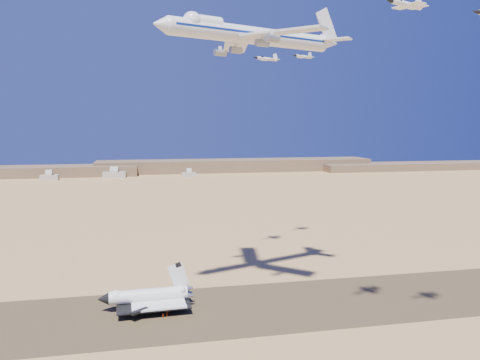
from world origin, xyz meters
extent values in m
plane|color=tan|center=(0.00, 0.00, 0.00)|extent=(1200.00, 1200.00, 0.00)
cube|color=brown|center=(0.00, 0.00, 0.03)|extent=(600.00, 50.00, 0.06)
cube|color=brown|center=(120.00, 540.00, 9.00)|extent=(420.00, 60.00, 18.00)
cube|color=brown|center=(400.00, 510.00, 5.50)|extent=(300.00, 60.00, 11.00)
cube|color=#B4B09F|center=(-140.00, 470.00, 3.25)|extent=(22.00, 14.00, 6.50)
cube|color=#B4B09F|center=(-60.00, 485.00, 3.75)|extent=(30.00, 15.00, 7.50)
cube|color=#B4B09F|center=(40.00, 475.00, 2.75)|extent=(19.00, 12.50, 5.50)
cylinder|color=white|center=(-20.91, 6.48, 5.29)|extent=(28.39, 6.15, 4.94)
cone|color=black|center=(-36.93, 5.79, 5.29)|extent=(4.16, 4.86, 4.69)
sphere|color=white|center=(-32.35, 5.99, 5.99)|extent=(4.58, 4.58, 4.58)
cube|color=white|center=(-17.38, 6.64, 3.26)|extent=(20.28, 21.97, 0.79)
cube|color=black|center=(-19.15, 6.56, 2.86)|extent=(27.33, 22.27, 0.44)
cube|color=white|center=(-9.46, 6.98, 12.16)|extent=(8.19, 0.97, 10.15)
cylinder|color=gray|center=(-32.35, 5.99, 1.41)|extent=(0.32, 0.32, 2.82)
cylinder|color=black|center=(-32.35, 5.99, 0.48)|extent=(0.99, 0.44, 0.97)
cylinder|color=gray|center=(-15.43, 2.31, 1.41)|extent=(0.32, 0.32, 2.82)
cylinder|color=black|center=(-15.43, 2.31, 0.48)|extent=(0.99, 0.44, 0.97)
cylinder|color=gray|center=(-15.81, 11.11, 1.41)|extent=(0.32, 0.32, 2.82)
cylinder|color=black|center=(-15.81, 11.11, 0.48)|extent=(0.99, 0.44, 0.97)
cylinder|color=white|center=(18.68, 4.66, 100.93)|extent=(64.77, 28.36, 6.26)
cone|color=white|center=(-14.95, -7.39, 100.93)|extent=(6.72, 7.55, 6.26)
sphere|color=white|center=(-4.36, -3.59, 103.18)|extent=(6.46, 6.46, 6.46)
cube|color=white|center=(25.81, -9.42, 99.76)|extent=(27.65, 26.27, 0.69)
cube|color=white|center=(15.24, 20.07, 99.76)|extent=(12.95, 30.33, 0.69)
cube|color=white|center=(54.00, 10.57, 101.91)|extent=(11.70, 11.07, 0.49)
cube|color=white|center=(49.71, 22.54, 101.91)|extent=(7.22, 11.56, 0.49)
cube|color=white|center=(51.85, 16.55, 108.27)|extent=(10.74, 4.41, 13.99)
cylinder|color=gray|center=(19.81, -4.29, 96.82)|extent=(5.47, 4.05, 2.55)
cylinder|color=gray|center=(20.94, -13.24, 96.82)|extent=(5.47, 4.05, 2.55)
cylinder|color=gray|center=(13.87, 12.30, 96.82)|extent=(5.47, 4.05, 2.55)
cylinder|color=gray|center=(9.05, 19.93, 96.82)|extent=(5.47, 4.05, 2.55)
imported|color=#DE440D|center=(-14.41, -2.42, 0.95)|extent=(0.44, 0.66, 1.79)
imported|color=#DE440D|center=(-15.81, -2.79, 0.90)|extent=(0.87, 0.94, 1.69)
imported|color=#DE440D|center=(-13.92, 0.17, 1.01)|extent=(1.23, 0.88, 1.90)
cylinder|color=white|center=(50.46, -44.51, 101.41)|extent=(12.31, 6.43, 1.49)
cone|color=black|center=(43.43, -47.55, 101.41)|extent=(3.09, 2.37, 1.38)
sphere|color=black|center=(47.53, -45.78, 101.94)|extent=(1.49, 1.49, 1.49)
cube|color=white|center=(51.44, -44.09, 101.19)|extent=(6.79, 9.29, 0.27)
cube|color=white|center=(55.34, -42.40, 101.41)|extent=(4.26, 5.81, 0.21)
cube|color=white|center=(55.54, -42.32, 102.89)|extent=(3.06, 1.52, 3.60)
cone|color=black|center=(64.73, -54.28, 97.88)|extent=(2.65, 1.68, 1.23)
cylinder|color=white|center=(37.45, 55.02, 100.18)|extent=(11.62, 6.32, 1.42)
cone|color=black|center=(30.83, 52.00, 100.18)|extent=(2.94, 2.29, 1.31)
sphere|color=black|center=(34.69, 53.76, 100.69)|extent=(1.42, 1.42, 1.42)
cube|color=white|center=(38.37, 55.44, 99.98)|extent=(6.57, 8.82, 0.25)
cube|color=white|center=(42.04, 57.12, 100.18)|extent=(4.12, 5.52, 0.20)
cube|color=white|center=(42.23, 57.20, 101.60)|extent=(2.89, 1.50, 3.42)
cylinder|color=white|center=(62.34, 73.50, 104.68)|extent=(10.86, 6.70, 1.35)
cone|color=black|center=(56.21, 70.20, 104.68)|extent=(2.81, 2.30, 1.26)
sphere|color=black|center=(59.79, 72.12, 105.16)|extent=(1.35, 1.35, 1.35)
cube|color=white|center=(63.20, 73.96, 104.49)|extent=(6.65, 8.42, 0.24)
cube|color=white|center=(66.60, 75.79, 104.68)|extent=(4.17, 5.27, 0.19)
cube|color=white|center=(66.77, 75.88, 106.03)|extent=(2.69, 1.60, 3.27)
camera|label=1|loc=(-21.60, -165.62, 67.76)|focal=35.00mm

